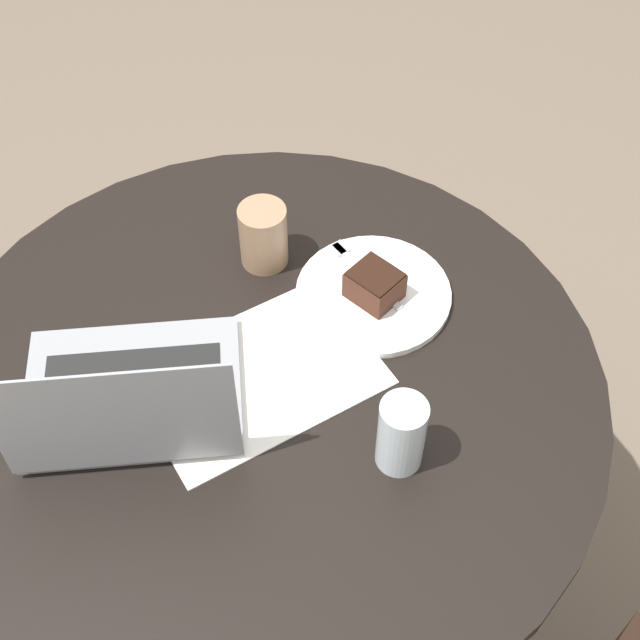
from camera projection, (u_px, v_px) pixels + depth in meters
ground_plane at (281, 585)px, 1.92m from camera, size 12.00×12.00×0.00m
dining_table at (268, 437)px, 1.44m from camera, size 1.02×1.02×0.77m
paper_document at (259, 375)px, 1.32m from camera, size 0.41×0.36×0.00m
plate at (373, 294)px, 1.41m from camera, size 0.25×0.25×0.01m
cake_slice at (375, 285)px, 1.38m from camera, size 0.08×0.08×0.05m
fork at (359, 268)px, 1.43m from camera, size 0.08×0.17×0.00m
coffee_glass at (263, 236)px, 1.42m from camera, size 0.08×0.08×0.11m
water_glass at (402, 433)px, 1.18m from camera, size 0.07×0.07×0.12m
laptop at (129, 398)px, 1.25m from camera, size 0.39×0.39×0.22m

